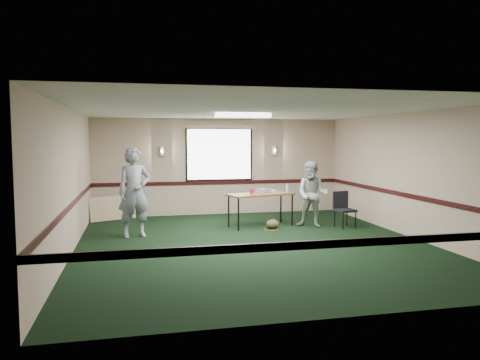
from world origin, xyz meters
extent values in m
plane|color=black|center=(0.00, 0.00, 0.00)|extent=(8.00, 8.00, 0.00)
plane|color=tan|center=(0.00, 4.00, 1.35)|extent=(7.00, 0.00, 7.00)
plane|color=tan|center=(0.00, -4.00, 1.35)|extent=(7.00, 0.00, 7.00)
plane|color=tan|center=(-3.50, 0.00, 1.35)|extent=(0.00, 8.00, 8.00)
plane|color=tan|center=(3.50, 0.00, 1.35)|extent=(0.00, 8.00, 8.00)
plane|color=beige|center=(0.00, 0.00, 2.70)|extent=(8.00, 8.00, 0.00)
cube|color=black|center=(0.00, 3.98, 0.90)|extent=(7.00, 0.03, 0.10)
cube|color=black|center=(0.00, -3.98, 0.90)|extent=(7.00, 0.03, 0.10)
cube|color=black|center=(-3.48, 0.00, 0.90)|extent=(0.03, 8.00, 0.10)
cube|color=black|center=(3.48, 0.00, 0.90)|extent=(0.03, 8.00, 0.10)
cube|color=black|center=(0.00, 3.98, 1.70)|extent=(1.90, 0.01, 1.50)
cube|color=white|center=(0.00, 3.97, 1.70)|extent=(1.80, 0.02, 1.40)
cube|color=#D1B493|center=(0.00, 3.97, 2.47)|extent=(2.05, 0.08, 0.10)
cylinder|color=silver|center=(-1.60, 3.94, 1.80)|extent=(0.16, 0.16, 0.25)
cylinder|color=silver|center=(1.60, 3.94, 1.80)|extent=(0.16, 0.16, 0.25)
cube|color=white|center=(0.00, 1.00, 2.64)|extent=(1.20, 0.32, 0.08)
cube|color=#512D17|center=(0.65, 1.90, 0.79)|extent=(1.73, 1.04, 0.04)
cylinder|color=black|center=(0.00, 1.45, 0.38)|extent=(0.04, 0.04, 0.77)
cylinder|color=black|center=(1.44, 1.84, 0.38)|extent=(0.04, 0.04, 0.77)
cylinder|color=black|center=(-0.13, 1.96, 0.38)|extent=(0.04, 0.04, 0.77)
cylinder|color=black|center=(1.31, 2.34, 0.38)|extent=(0.04, 0.04, 0.77)
cube|color=#919299|center=(0.76, 2.02, 0.86)|extent=(0.38, 0.36, 0.10)
cube|color=silver|center=(1.00, 2.14, 0.83)|extent=(0.25, 0.23, 0.05)
cylinder|color=#AC0B25|center=(0.41, 1.86, 0.87)|extent=(0.08, 0.08, 0.12)
cylinder|color=#83AAD6|center=(1.33, 1.91, 0.92)|extent=(0.07, 0.07, 0.22)
ellipsoid|color=#454027|center=(0.85, 1.54, 0.11)|extent=(0.32, 0.25, 0.22)
torus|color=#B44216|center=(0.79, 1.43, 0.01)|extent=(0.42, 0.42, 0.02)
cube|color=tan|center=(-2.92, 3.60, 0.32)|extent=(1.20, 0.66, 0.63)
cube|color=black|center=(2.59, 1.28, 0.42)|extent=(0.48, 0.48, 0.06)
cube|color=black|center=(2.56, 1.49, 0.65)|extent=(0.42, 0.11, 0.42)
cylinder|color=black|center=(2.44, 1.08, 0.20)|extent=(0.03, 0.03, 0.39)
cylinder|color=black|center=(2.79, 1.14, 0.20)|extent=(0.03, 0.03, 0.39)
cylinder|color=black|center=(2.38, 1.43, 0.20)|extent=(0.03, 0.03, 0.39)
cylinder|color=black|center=(2.73, 1.49, 0.20)|extent=(0.03, 0.03, 0.39)
imported|color=#415990|center=(-2.35, 1.31, 0.97)|extent=(0.80, 0.62, 1.95)
imported|color=#7BA2BF|center=(1.84, 1.53, 0.80)|extent=(0.98, 0.93, 1.60)
camera|label=1|loc=(-2.31, -9.02, 2.12)|focal=35.00mm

